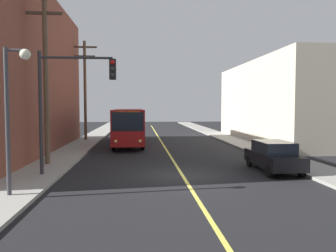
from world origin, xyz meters
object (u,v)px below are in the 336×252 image
street_lamp_left (13,99)px  fire_hydrant (285,153)px  city_bus (129,125)px  parked_car_black (273,156)px  traffic_signal_left_corner (72,89)px  utility_pole_near (46,67)px  utility_pole_mid (85,86)px

street_lamp_left → fire_hydrant: bearing=27.6°
city_bus → fire_hydrant: bearing=-47.5°
city_bus → fire_hydrant: (9.98, -10.90, -1.23)m
parked_car_black → fire_hydrant: bearing=56.0°
parked_car_black → traffic_signal_left_corner: 10.96m
city_bus → utility_pole_near: size_ratio=1.21×
utility_pole_near → fire_hydrant: 15.22m
city_bus → utility_pole_near: (-4.35, -11.03, 3.89)m
parked_car_black → street_lamp_left: 12.92m
traffic_signal_left_corner → street_lamp_left: bearing=-109.8°
utility_pole_near → city_bus: bearing=68.5°
traffic_signal_left_corner → utility_pole_mid: bearing=96.8°
utility_pole_mid → traffic_signal_left_corner: utility_pole_mid is taller
parked_car_black → utility_pole_near: bearing=168.0°
traffic_signal_left_corner → street_lamp_left: traffic_signal_left_corner is taller
city_bus → utility_pole_mid: bearing=143.6°
parked_car_black → street_lamp_left: bearing=-159.6°
utility_pole_near → parked_car_black: bearing=-12.0°
traffic_signal_left_corner → street_lamp_left: size_ratio=1.09×
city_bus → fire_hydrant: 14.83m
parked_car_black → fire_hydrant: 3.36m
city_bus → fire_hydrant: city_bus is taller
utility_pole_near → street_lamp_left: bearing=-84.7°
traffic_signal_left_corner → utility_pole_near: bearing=123.8°
utility_pole_mid → street_lamp_left: (0.66, -21.27, -1.78)m
utility_pole_mid → fire_hydrant: utility_pole_mid is taller
city_bus → utility_pole_near: utility_pole_near is taller
city_bus → traffic_signal_left_corner: (-2.28, -14.12, 2.49)m
utility_pole_near → traffic_signal_left_corner: bearing=-56.2°
city_bus → utility_pole_mid: 6.56m
parked_car_black → city_bus: bearing=120.6°
utility_pole_near → traffic_signal_left_corner: 3.97m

